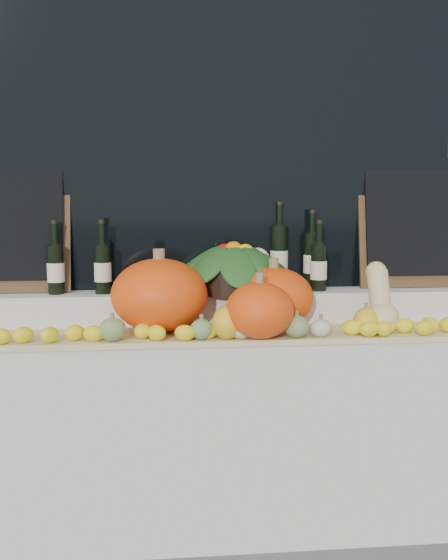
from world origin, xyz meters
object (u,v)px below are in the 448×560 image
at_px(pumpkin_left, 159,295).
at_px(produce_bowl, 234,267).
at_px(wine_bottle_tall, 279,256).
at_px(pumpkin_right, 273,298).
at_px(butternut_squash, 380,302).

height_order(pumpkin_left, produce_bowl, produce_bowl).
distance_m(pumpkin_left, wine_bottle_tall, 0.64).
distance_m(pumpkin_right, produce_bowl, 0.26).
xyz_separation_m(pumpkin_left, wine_bottle_tall, (0.56, 0.29, 0.13)).
relative_size(pumpkin_left, produce_bowl, 0.67).
bearing_deg(pumpkin_right, wine_bottle_tall, 74.65).
bearing_deg(produce_bowl, pumpkin_left, -149.02).
xyz_separation_m(pumpkin_left, pumpkin_right, (0.49, 0.02, -0.02)).
distance_m(produce_bowl, wine_bottle_tall, 0.24).
bearing_deg(butternut_squash, pumpkin_right, 166.46).
height_order(pumpkin_left, butternut_squash, pumpkin_left).
height_order(pumpkin_right, produce_bowl, produce_bowl).
distance_m(pumpkin_right, wine_bottle_tall, 0.31).
xyz_separation_m(butternut_squash, produce_bowl, (-0.59, 0.28, 0.12)).
bearing_deg(pumpkin_right, pumpkin_left, -177.21).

